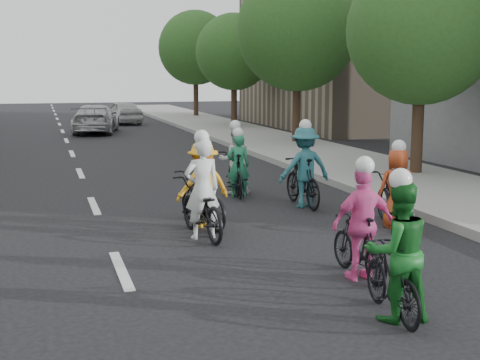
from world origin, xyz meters
name	(u,v)px	position (x,y,z in m)	size (l,w,h in m)	color
ground	(121,270)	(0.00, 0.00, 0.00)	(120.00, 120.00, 0.00)	black
sidewalk_right	(337,161)	(8.00, 10.00, 0.07)	(4.00, 80.00, 0.15)	gray
curb_right	(279,162)	(6.05, 10.00, 0.09)	(0.18, 80.00, 0.18)	#999993
bldg_se	(364,52)	(16.00, 24.00, 4.00)	(10.00, 14.00, 8.00)	gray
tree_r_0	(422,30)	(8.80, 6.60, 3.96)	(4.00, 4.00, 5.97)	black
tree_r_1	(297,30)	(8.80, 15.60, 4.52)	(4.80, 4.80, 6.93)	black
tree_r_2	(234,52)	(8.80, 24.60, 3.96)	(4.00, 4.00, 5.97)	black
tree_r_3	(195,48)	(8.80, 33.60, 4.52)	(4.80, 4.80, 6.93)	black
cyclist_0	(201,203)	(1.58, 1.62, 0.61)	(0.88, 1.99, 1.87)	black
cyclist_1	(396,262)	(2.80, -2.83, 0.67)	(0.84, 1.53, 1.76)	black
cyclist_2	(202,192)	(1.80, 2.46, 0.63)	(1.12, 1.99, 1.73)	black
cyclist_3	(361,234)	(3.13, -1.32, 0.63)	(0.93, 1.51, 1.71)	black
cyclist_4	(395,196)	(5.20, 1.40, 0.57)	(0.94, 1.94, 1.63)	black
cyclist_5	(237,172)	(3.29, 5.23, 0.58)	(0.75, 1.74, 1.60)	black
cyclist_6	(235,168)	(3.33, 5.62, 0.62)	(0.91, 1.90, 1.75)	black
cyclist_7	(304,173)	(4.29, 3.63, 0.73)	(1.13, 1.79, 1.87)	black
follow_car_lead	(96,119)	(1.53, 23.49, 0.68)	(1.92, 4.72, 1.37)	#ACADB1
follow_car_trail	(123,112)	(3.53, 29.28, 0.66)	(1.55, 3.86, 1.31)	silver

